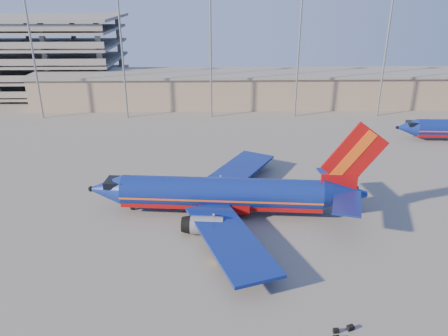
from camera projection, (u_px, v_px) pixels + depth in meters
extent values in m
plane|color=slate|center=(246.00, 204.00, 62.16)|extent=(220.00, 220.00, 0.00)
cube|color=#9F866E|center=(269.00, 89.00, 114.45)|extent=(120.00, 15.00, 8.00)
cube|color=slate|center=(269.00, 73.00, 112.84)|extent=(122.00, 16.00, 0.60)
cube|color=slate|center=(19.00, 89.00, 128.81)|extent=(60.00, 30.00, 0.70)
cube|color=slate|center=(16.00, 75.00, 127.21)|extent=(60.00, 30.00, 0.70)
cube|color=slate|center=(14.00, 60.00, 125.61)|extent=(60.00, 30.00, 0.70)
cube|color=slate|center=(11.00, 45.00, 124.00)|extent=(60.00, 30.00, 0.70)
cube|color=slate|center=(8.00, 29.00, 122.40)|extent=(60.00, 30.00, 0.70)
cube|color=slate|center=(6.00, 17.00, 121.18)|extent=(62.00, 32.00, 0.80)
cube|color=slate|center=(31.00, 50.00, 137.20)|extent=(1.20, 1.20, 21.00)
cylinder|color=gray|center=(34.00, 58.00, 98.35)|extent=(0.44, 0.44, 28.00)
cylinder|color=gray|center=(123.00, 57.00, 98.78)|extent=(0.44, 0.44, 28.00)
cylinder|color=gray|center=(211.00, 57.00, 99.22)|extent=(0.44, 0.44, 28.00)
cylinder|color=gray|center=(298.00, 57.00, 99.65)|extent=(0.44, 0.44, 28.00)
cylinder|color=gray|center=(385.00, 56.00, 100.09)|extent=(0.44, 0.44, 28.00)
cylinder|color=navy|center=(221.00, 193.00, 58.73)|extent=(27.14, 6.54, 4.14)
cube|color=#A30D0D|center=(221.00, 200.00, 59.14)|extent=(27.07, 5.76, 1.46)
cube|color=#F65614|center=(221.00, 195.00, 58.84)|extent=(27.14, 6.58, 0.25)
cone|color=navy|center=(106.00, 189.00, 59.70)|extent=(5.06, 4.55, 4.14)
cube|color=black|center=(116.00, 183.00, 59.20)|extent=(2.94, 3.14, 0.90)
cone|color=navy|center=(344.00, 194.00, 57.58)|extent=(6.17, 4.65, 4.14)
cube|color=#A30D0D|center=(339.00, 183.00, 57.06)|extent=(4.74, 1.04, 2.46)
cube|color=#A30D0D|center=(354.00, 155.00, 55.47)|extent=(8.22, 1.09, 8.93)
cube|color=#F65614|center=(353.00, 155.00, 55.48)|extent=(5.49, 0.96, 7.01)
cube|color=navy|center=(337.00, 178.00, 60.88)|extent=(4.19, 7.52, 0.25)
cube|color=navy|center=(347.00, 202.00, 53.86)|extent=(5.32, 7.84, 0.25)
cube|color=navy|center=(236.00, 172.00, 68.10)|extent=(13.34, 17.88, 0.39)
cube|color=navy|center=(230.00, 238.00, 49.93)|extent=(10.91, 18.23, 0.39)
cube|color=#A30D0D|center=(225.00, 203.00, 59.27)|extent=(7.08, 4.95, 1.12)
cylinder|color=gray|center=(215.00, 186.00, 64.85)|extent=(4.23, 2.70, 2.35)
cylinder|color=gray|center=(207.00, 225.00, 54.11)|extent=(4.23, 2.70, 2.35)
cylinder|color=gray|center=(133.00, 206.00, 60.41)|extent=(0.29, 0.29, 1.23)
cylinder|color=black|center=(133.00, 207.00, 60.50)|extent=(0.74, 0.34, 0.72)
cylinder|color=black|center=(234.00, 200.00, 62.29)|extent=(0.99, 0.70, 0.94)
cylinder|color=black|center=(232.00, 220.00, 56.92)|extent=(0.99, 0.70, 0.94)
cone|color=navy|center=(406.00, 128.00, 87.73)|extent=(4.18, 3.73, 3.50)
cube|color=black|center=(413.00, 123.00, 87.35)|extent=(2.41, 2.59, 0.76)
cube|color=yellow|center=(226.00, 254.00, 49.19)|extent=(2.50, 1.95, 1.05)
cube|color=black|center=(226.00, 249.00, 48.95)|extent=(1.38, 1.44, 0.37)
cylinder|color=black|center=(217.00, 257.00, 49.59)|extent=(0.58, 0.37, 0.54)
cylinder|color=black|center=(221.00, 262.00, 48.60)|extent=(0.58, 0.37, 0.54)
cylinder|color=black|center=(230.00, 253.00, 50.16)|extent=(0.58, 0.37, 0.54)
cylinder|color=black|center=(234.00, 259.00, 49.17)|extent=(0.58, 0.37, 0.54)
cube|color=black|center=(336.00, 331.00, 38.95)|extent=(0.55, 0.37, 0.41)
cube|color=black|center=(350.00, 328.00, 39.26)|extent=(0.74, 0.61, 0.45)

